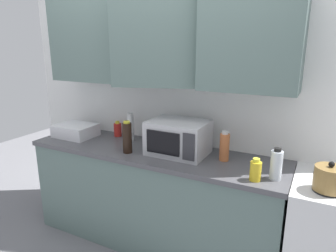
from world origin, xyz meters
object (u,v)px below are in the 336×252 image
object	(u,v)px
dish_rack	(76,130)
bottle_white_jar	(131,127)
bottle_yellow_mustard	(256,171)
microwave	(178,138)
bottle_clear_tall	(276,165)
bottle_red_sauce	(118,129)
kettle	(330,178)
bottle_soy_dark	(127,138)
bottle_spice_jar	(224,147)

from	to	relation	value
dish_rack	bottle_white_jar	xyz separation A→B (m)	(0.56, 0.14, 0.07)
dish_rack	bottle_yellow_mustard	xyz separation A→B (m)	(1.80, -0.21, 0.01)
bottle_yellow_mustard	bottle_white_jar	distance (m)	1.29
microwave	bottle_yellow_mustard	size ratio (longest dim) A/B	3.05
microwave	bottle_white_jar	bearing A→B (deg)	167.94
microwave	bottle_clear_tall	world-z (taller)	microwave
bottle_clear_tall	bottle_red_sauce	bearing A→B (deg)	168.33
bottle_white_jar	bottle_red_sauce	xyz separation A→B (m)	(-0.20, 0.05, -0.06)
microwave	bottle_clear_tall	bearing A→B (deg)	-10.41
kettle	bottle_white_jar	xyz separation A→B (m)	(-1.68, 0.30, 0.04)
kettle	dish_rack	size ratio (longest dim) A/B	0.49
bottle_soy_dark	bottle_clear_tall	distance (m)	1.20
kettle	microwave	world-z (taller)	microwave
dish_rack	bottle_white_jar	distance (m)	0.59
kettle	bottle_soy_dark	world-z (taller)	bottle_soy_dark
bottle_red_sauce	bottle_spice_jar	xyz separation A→B (m)	(1.14, -0.15, 0.05)
dish_rack	bottle_soy_dark	bearing A→B (deg)	-11.71
microwave	kettle	bearing A→B (deg)	-9.32
bottle_yellow_mustard	microwave	bearing A→B (deg)	161.35
bottle_yellow_mustard	bottle_red_sauce	world-z (taller)	bottle_yellow_mustard
bottle_yellow_mustard	bottle_spice_jar	size ratio (longest dim) A/B	0.65
microwave	bottle_soy_dark	distance (m)	0.43
microwave	bottle_white_jar	world-z (taller)	microwave
bottle_soy_dark	bottle_white_jar	distance (m)	0.34
dish_rack	bottle_yellow_mustard	world-z (taller)	bottle_yellow_mustard
dish_rack	bottle_yellow_mustard	bearing A→B (deg)	-6.54
bottle_yellow_mustard	bottle_red_sauce	size ratio (longest dim) A/B	1.03
bottle_spice_jar	dish_rack	bearing A→B (deg)	-178.04
microwave	bottle_yellow_mustard	bearing A→B (deg)	-18.65
bottle_soy_dark	bottle_spice_jar	size ratio (longest dim) A/B	1.14
bottle_clear_tall	microwave	bearing A→B (deg)	169.59
bottle_red_sauce	microwave	bearing A→B (deg)	-13.00
dish_rack	bottle_clear_tall	world-z (taller)	bottle_clear_tall
bottle_red_sauce	bottle_soy_dark	bearing A→B (deg)	-44.15
microwave	bottle_red_sauce	bearing A→B (deg)	167.00
kettle	bottle_spice_jar	world-z (taller)	bottle_spice_jar
kettle	bottle_spice_jar	distance (m)	0.77
bottle_spice_jar	microwave	bearing A→B (deg)	-176.03
dish_rack	bottle_soy_dark	distance (m)	0.75
kettle	microwave	bearing A→B (deg)	170.68
bottle_white_jar	bottle_red_sauce	size ratio (longest dim) A/B	1.75
bottle_soy_dark	bottle_red_sauce	size ratio (longest dim) A/B	1.79
kettle	bottle_white_jar	bearing A→B (deg)	169.77
kettle	microwave	distance (m)	1.14
kettle	bottle_clear_tall	bearing A→B (deg)	173.43
bottle_yellow_mustard	bottle_white_jar	xyz separation A→B (m)	(-1.24, 0.35, 0.06)
microwave	bottle_white_jar	xyz separation A→B (m)	(-0.55, 0.12, -0.01)
kettle	bottle_clear_tall	size ratio (longest dim) A/B	0.84
bottle_soy_dark	bottle_red_sauce	bearing A→B (deg)	135.85
bottle_white_jar	dish_rack	bearing A→B (deg)	-165.74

